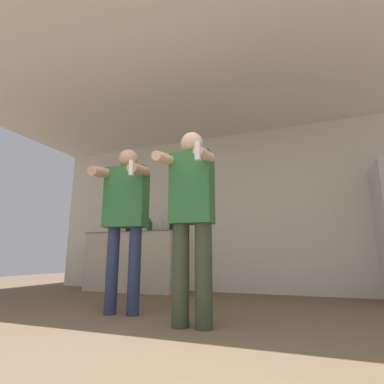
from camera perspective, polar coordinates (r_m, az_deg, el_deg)
ground_plane at (r=1.67m, az=-14.68°, el=-30.67°), size 14.00×14.00×0.00m
wall_back at (r=4.83m, az=10.07°, el=-3.25°), size 7.00×0.06×2.55m
ceiling_slab at (r=3.72m, az=3.86°, el=20.99°), size 7.00×3.87×0.05m
counter at (r=5.10m, az=-10.83°, el=-12.83°), size 1.58×0.65×0.93m
bottle_brown_liquor at (r=4.98m, az=-6.04°, el=-6.35°), size 0.06×0.06×0.28m
bottle_tall_gin at (r=5.29m, az=-12.06°, el=-6.19°), size 0.09×0.09×0.36m
bottle_green_wine at (r=5.41m, az=-13.91°, el=-6.39°), size 0.07×0.07×0.31m
bottle_clear_vodka at (r=5.07m, az=-8.07°, el=-6.57°), size 0.09×0.09×0.26m
bottle_short_whiskey at (r=4.90m, az=-4.01°, el=-6.07°), size 0.06×0.06×0.33m
person_woman_foreground at (r=2.48m, az=-0.07°, el=-3.88°), size 0.43×0.50×1.61m
person_man_side at (r=3.10m, az=-12.58°, el=-3.36°), size 0.55×0.51×1.65m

